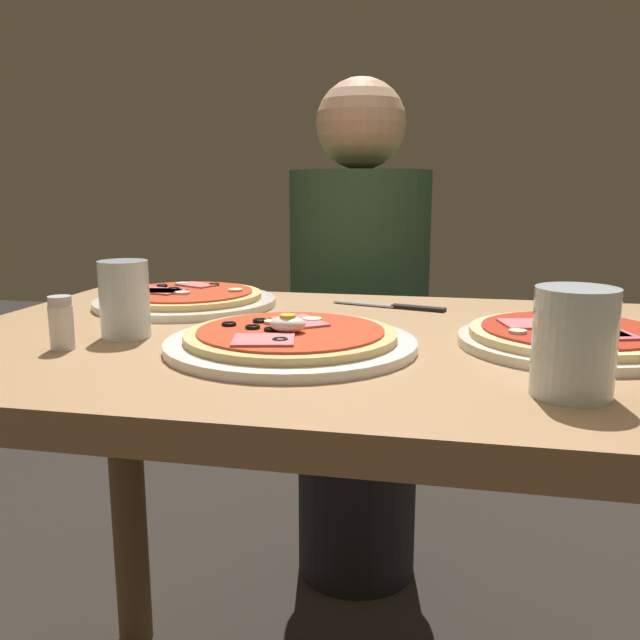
{
  "coord_description": "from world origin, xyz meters",
  "views": [
    {
      "loc": [
        0.13,
        -0.87,
        0.95
      ],
      "look_at": [
        -0.04,
        -0.04,
        0.78
      ],
      "focal_mm": 37.8,
      "sensor_mm": 36.0,
      "label": 1
    }
  ],
  "objects_px": {
    "pizza_foreground": "(291,340)",
    "pizza_across_left": "(572,338)",
    "water_glass_far": "(573,350)",
    "salt_shaker": "(61,323)",
    "dining_table": "(356,430)",
    "diner_person": "(358,352)",
    "pizza_across_right": "(185,299)",
    "water_glass_near": "(125,304)",
    "knife": "(396,306)"
  },
  "relations": [
    {
      "from": "diner_person",
      "to": "knife",
      "type": "bearing_deg",
      "value": 106.38
    },
    {
      "from": "water_glass_far",
      "to": "knife",
      "type": "xyz_separation_m",
      "value": [
        -0.21,
        0.44,
        -0.04
      ]
    },
    {
      "from": "pizza_across_left",
      "to": "water_glass_near",
      "type": "bearing_deg",
      "value": -174.28
    },
    {
      "from": "pizza_across_right",
      "to": "water_glass_far",
      "type": "bearing_deg",
      "value": -34.69
    },
    {
      "from": "pizza_foreground",
      "to": "pizza_across_left",
      "type": "xyz_separation_m",
      "value": [
        0.35,
        0.08,
        0.0
      ]
    },
    {
      "from": "pizza_foreground",
      "to": "pizza_across_left",
      "type": "height_order",
      "value": "pizza_foreground"
    },
    {
      "from": "pizza_across_left",
      "to": "pizza_across_right",
      "type": "relative_size",
      "value": 0.93
    },
    {
      "from": "knife",
      "to": "pizza_foreground",
      "type": "bearing_deg",
      "value": -108.23
    },
    {
      "from": "pizza_foreground",
      "to": "diner_person",
      "type": "distance_m",
      "value": 0.76
    },
    {
      "from": "water_glass_far",
      "to": "salt_shaker",
      "type": "relative_size",
      "value": 1.59
    },
    {
      "from": "water_glass_near",
      "to": "water_glass_far",
      "type": "relative_size",
      "value": 0.97
    },
    {
      "from": "water_glass_near",
      "to": "diner_person",
      "type": "relative_size",
      "value": 0.09
    },
    {
      "from": "pizza_across_right",
      "to": "pizza_across_left",
      "type": "bearing_deg",
      "value": -17.07
    },
    {
      "from": "pizza_foreground",
      "to": "pizza_across_right",
      "type": "xyz_separation_m",
      "value": [
        -0.25,
        0.26,
        -0.0
      ]
    },
    {
      "from": "dining_table",
      "to": "diner_person",
      "type": "bearing_deg",
      "value": 98.22
    },
    {
      "from": "knife",
      "to": "salt_shaker",
      "type": "bearing_deg",
      "value": -135.86
    },
    {
      "from": "dining_table",
      "to": "water_glass_near",
      "type": "distance_m",
      "value": 0.36
    },
    {
      "from": "pizza_foreground",
      "to": "pizza_across_left",
      "type": "relative_size",
      "value": 1.11
    },
    {
      "from": "water_glass_far",
      "to": "salt_shaker",
      "type": "bearing_deg",
      "value": 173.3
    },
    {
      "from": "salt_shaker",
      "to": "diner_person",
      "type": "height_order",
      "value": "diner_person"
    },
    {
      "from": "diner_person",
      "to": "water_glass_far",
      "type": "bearing_deg",
      "value": 111.23
    },
    {
      "from": "pizza_foreground",
      "to": "water_glass_near",
      "type": "xyz_separation_m",
      "value": [
        -0.23,
        0.02,
        0.03
      ]
    },
    {
      "from": "pizza_across_left",
      "to": "diner_person",
      "type": "xyz_separation_m",
      "value": [
        -0.37,
        0.66,
        -0.2
      ]
    },
    {
      "from": "pizza_across_left",
      "to": "diner_person",
      "type": "relative_size",
      "value": 0.24
    },
    {
      "from": "pizza_across_right",
      "to": "water_glass_near",
      "type": "relative_size",
      "value": 2.96
    },
    {
      "from": "dining_table",
      "to": "salt_shaker",
      "type": "bearing_deg",
      "value": -158.29
    },
    {
      "from": "pizza_across_right",
      "to": "water_glass_far",
      "type": "distance_m",
      "value": 0.69
    },
    {
      "from": "pizza_foreground",
      "to": "salt_shaker",
      "type": "xyz_separation_m",
      "value": [
        -0.28,
        -0.06,
        0.02
      ]
    },
    {
      "from": "pizza_foreground",
      "to": "water_glass_far",
      "type": "relative_size",
      "value": 2.96
    },
    {
      "from": "dining_table",
      "to": "knife",
      "type": "xyz_separation_m",
      "value": [
        0.03,
        0.23,
        0.13
      ]
    },
    {
      "from": "dining_table",
      "to": "pizza_across_left",
      "type": "distance_m",
      "value": 0.31
    },
    {
      "from": "salt_shaker",
      "to": "knife",
      "type": "bearing_deg",
      "value": 44.14
    },
    {
      "from": "pizza_foreground",
      "to": "pizza_across_left",
      "type": "bearing_deg",
      "value": 12.93
    },
    {
      "from": "pizza_foreground",
      "to": "diner_person",
      "type": "relative_size",
      "value": 0.27
    },
    {
      "from": "knife",
      "to": "diner_person",
      "type": "bearing_deg",
      "value": 106.38
    },
    {
      "from": "dining_table",
      "to": "knife",
      "type": "height_order",
      "value": "knife"
    },
    {
      "from": "salt_shaker",
      "to": "diner_person",
      "type": "distance_m",
      "value": 0.86
    },
    {
      "from": "pizza_across_left",
      "to": "pizza_foreground",
      "type": "bearing_deg",
      "value": -167.07
    },
    {
      "from": "knife",
      "to": "salt_shaker",
      "type": "xyz_separation_m",
      "value": [
        -0.38,
        -0.37,
        0.03
      ]
    },
    {
      "from": "dining_table",
      "to": "pizza_across_left",
      "type": "xyz_separation_m",
      "value": [
        0.27,
        -0.0,
        0.14
      ]
    },
    {
      "from": "dining_table",
      "to": "pizza_across_left",
      "type": "relative_size",
      "value": 4.04
    },
    {
      "from": "salt_shaker",
      "to": "pizza_foreground",
      "type": "bearing_deg",
      "value": 11.85
    },
    {
      "from": "pizza_across_left",
      "to": "salt_shaker",
      "type": "distance_m",
      "value": 0.64
    },
    {
      "from": "water_glass_near",
      "to": "knife",
      "type": "bearing_deg",
      "value": 40.77
    },
    {
      "from": "pizza_across_right",
      "to": "salt_shaker",
      "type": "distance_m",
      "value": 0.32
    },
    {
      "from": "dining_table",
      "to": "pizza_across_right",
      "type": "distance_m",
      "value": 0.4
    },
    {
      "from": "water_glass_near",
      "to": "knife",
      "type": "xyz_separation_m",
      "value": [
        0.34,
        0.29,
        -0.04
      ]
    },
    {
      "from": "pizza_foreground",
      "to": "pizza_across_right",
      "type": "height_order",
      "value": "pizza_foreground"
    },
    {
      "from": "knife",
      "to": "diner_person",
      "type": "height_order",
      "value": "diner_person"
    },
    {
      "from": "dining_table",
      "to": "pizza_across_left",
      "type": "bearing_deg",
      "value": -0.4
    }
  ]
}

